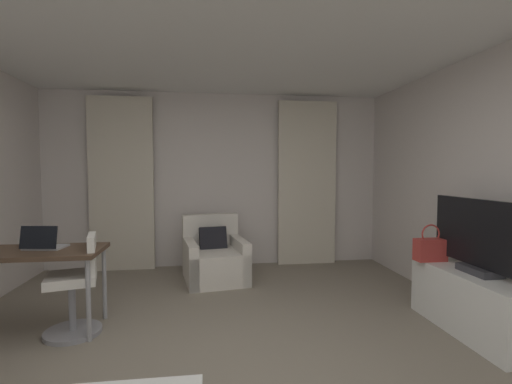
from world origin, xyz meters
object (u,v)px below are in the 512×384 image
object	(u,v)px
laptop	(44,244)
tv_console	(475,303)
desk	(28,258)
handbag_primary	(430,249)
desk_chair	(77,290)
armchair	(214,259)
tv_flatscreen	(481,238)

from	to	relation	value
laptop	tv_console	bearing A→B (deg)	-8.34
desk	handbag_primary	bearing A→B (deg)	-1.22
desk	desk_chair	size ratio (longest dim) A/B	1.42
desk_chair	handbag_primary	xyz separation A→B (m)	(3.36, -0.01, 0.27)
desk	handbag_primary	xyz separation A→B (m)	(3.78, -0.08, -0.01)
armchair	tv_flatscreen	world-z (taller)	tv_flatscreen
desk_chair	handbag_primary	distance (m)	3.37
handbag_primary	desk_chair	bearing A→B (deg)	179.76
armchair	desk	distance (m)	2.19
tv_console	handbag_primary	bearing A→B (deg)	108.30
desk	laptop	size ratio (longest dim) A/B	3.57
desk	tv_flatscreen	size ratio (longest dim) A/B	1.08
armchair	handbag_primary	distance (m)	2.60
armchair	laptop	size ratio (longest dim) A/B	2.78
tv_flatscreen	armchair	bearing A→B (deg)	139.55
tv_flatscreen	handbag_primary	size ratio (longest dim) A/B	3.15
tv_console	tv_flatscreen	xyz separation A→B (m)	(0.00, -0.04, 0.59)
tv_flatscreen	tv_console	bearing A→B (deg)	90.00
laptop	handbag_primary	distance (m)	3.66
armchair	desk_chair	distance (m)	1.90
desk_chair	tv_console	distance (m)	3.54
desk	handbag_primary	size ratio (longest dim) A/B	3.40
tv_console	tv_flatscreen	world-z (taller)	tv_flatscreen
desk	desk_chair	xyz separation A→B (m)	(0.43, -0.07, -0.28)
armchair	laptop	distance (m)	2.10
desk	laptop	bearing A→B (deg)	14.07
desk	tv_flatscreen	world-z (taller)	tv_flatscreen
laptop	handbag_primary	world-z (taller)	laptop
armchair	desk	xyz separation A→B (m)	(-1.66, -1.37, 0.40)
tv_console	handbag_primary	xyz separation A→B (m)	(-0.15, 0.45, 0.39)
armchair	laptop	bearing A→B (deg)	-139.00
armchair	tv_console	size ratio (longest dim) A/B	0.80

